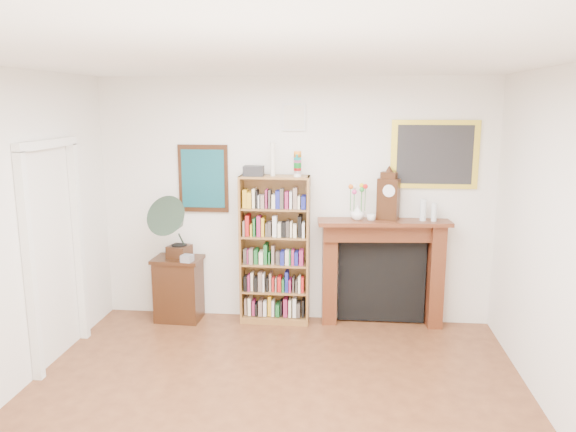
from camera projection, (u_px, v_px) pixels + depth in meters
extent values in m
cube|color=white|center=(260.00, 58.00, 3.71)|extent=(4.50, 5.00, 0.01)
cube|color=white|center=(294.00, 201.00, 6.43)|extent=(4.50, 0.01, 2.80)
cube|color=white|center=(29.00, 270.00, 4.99)|extent=(0.08, 0.08, 2.10)
cube|color=white|center=(79.00, 244.00, 5.91)|extent=(0.08, 0.08, 2.10)
cube|color=white|center=(47.00, 144.00, 5.24)|extent=(0.08, 1.02, 0.08)
cube|color=black|center=(203.00, 179.00, 6.47)|extent=(0.58, 0.03, 0.78)
cube|color=#124C58|center=(203.00, 179.00, 6.45)|extent=(0.50, 0.01, 0.67)
cube|color=white|center=(294.00, 117.00, 6.22)|extent=(0.26, 0.03, 0.30)
cube|color=silver|center=(294.00, 117.00, 6.21)|extent=(0.22, 0.01, 0.26)
cube|color=gold|center=(435.00, 155.00, 6.15)|extent=(0.95, 0.03, 0.75)
cube|color=#262628|center=(435.00, 155.00, 6.13)|extent=(0.82, 0.01, 0.65)
cube|color=brown|center=(242.00, 249.00, 6.44)|extent=(0.02, 0.28, 1.71)
cube|color=brown|center=(308.00, 251.00, 6.36)|extent=(0.02, 0.28, 1.71)
cube|color=brown|center=(275.00, 177.00, 6.24)|extent=(0.79, 0.28, 0.02)
cube|color=brown|center=(275.00, 318.00, 6.56)|extent=(0.79, 0.28, 0.07)
cube|color=brown|center=(276.00, 247.00, 6.53)|extent=(0.79, 0.02, 1.71)
cube|color=brown|center=(275.00, 291.00, 6.50)|extent=(0.74, 0.26, 0.02)
cube|color=brown|center=(275.00, 264.00, 6.43)|extent=(0.74, 0.26, 0.02)
cube|color=brown|center=(275.00, 236.00, 6.37)|extent=(0.74, 0.26, 0.02)
cube|color=brown|center=(275.00, 209.00, 6.31)|extent=(0.74, 0.26, 0.02)
cube|color=black|center=(179.00, 289.00, 6.55)|extent=(0.57, 0.42, 0.75)
cube|color=#461A10|center=(330.00, 273.00, 6.42)|extent=(0.18, 0.23, 1.19)
cube|color=#461A10|center=(435.00, 276.00, 6.30)|extent=(0.18, 0.23, 1.19)
cube|color=#461A10|center=(383.00, 232.00, 6.26)|extent=(1.37, 0.33, 0.19)
cube|color=#461A10|center=(384.00, 222.00, 6.20)|extent=(1.48, 0.47, 0.04)
cube|color=black|center=(381.00, 281.00, 6.45)|extent=(0.98, 0.09, 0.95)
cube|color=black|center=(179.00, 251.00, 6.48)|extent=(0.28, 0.28, 0.14)
cylinder|color=black|center=(179.00, 245.00, 6.47)|extent=(0.21, 0.21, 0.01)
cone|color=#314739|center=(174.00, 221.00, 6.27)|extent=(0.58, 0.67, 0.60)
cube|color=#A1A2AD|center=(187.00, 258.00, 6.30)|extent=(0.14, 0.14, 0.08)
cube|color=black|center=(388.00, 199.00, 6.18)|extent=(0.26, 0.20, 0.46)
cylinder|color=white|center=(389.00, 191.00, 6.09)|extent=(0.13, 0.06, 0.14)
cube|color=black|center=(389.00, 176.00, 6.13)|extent=(0.19, 0.16, 0.08)
imported|color=white|center=(357.00, 213.00, 6.21)|extent=(0.16, 0.16, 0.16)
imported|color=white|center=(371.00, 218.00, 6.16)|extent=(0.10, 0.10, 0.07)
cylinder|color=silver|center=(423.00, 210.00, 6.16)|extent=(0.07, 0.07, 0.24)
cylinder|color=silver|center=(434.00, 212.00, 6.13)|extent=(0.06, 0.06, 0.20)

